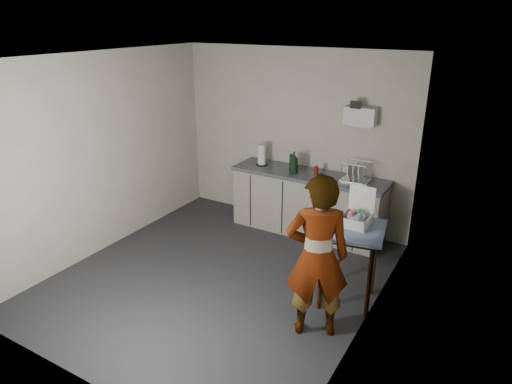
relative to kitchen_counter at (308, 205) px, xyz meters
The scene contains 15 objects.
ground 1.80m from the kitchen_counter, 103.24° to the right, with size 4.00×4.00×0.00m, color #242428.
wall_back 1.00m from the kitchen_counter, 144.05° to the left, with size 3.60×0.02×2.60m, color beige.
wall_right 2.36m from the kitchen_counter, 50.73° to the right, with size 0.02×4.00×2.60m, color beige.
wall_left 2.91m from the kitchen_counter, 142.18° to the right, with size 0.02×4.00×2.60m, color beige.
ceiling 2.78m from the kitchen_counter, 103.24° to the right, with size 3.60×4.00×0.01m, color white.
kitchen_counter is the anchor object (origin of this frame).
wall_shelf 1.47m from the kitchen_counter, 20.15° to the left, with size 0.42×0.18×0.37m.
side_table 1.79m from the kitchen_counter, 51.30° to the right, with size 0.81×0.81×0.90m.
standing_man 2.32m from the kitchen_counter, 64.00° to the right, with size 0.62×0.40×1.69m, color #B2A593.
soap_bottle 0.68m from the kitchen_counter, 152.78° to the right, with size 0.12×0.12×0.31m, color black.
soda_can 0.55m from the kitchen_counter, 23.58° to the left, with size 0.06×0.06×0.11m, color red.
dark_bottle 0.66m from the kitchen_counter, behind, with size 0.07×0.07×0.24m, color black.
paper_towel 1.00m from the kitchen_counter, behind, with size 0.18×0.18×0.31m.
dish_rack 0.86m from the kitchen_counter, ahead, with size 0.37×0.28×0.26m.
bakery_box 1.78m from the kitchen_counter, 48.72° to the right, with size 0.29×0.30×0.40m.
Camera 1 is at (2.82, -3.95, 3.00)m, focal length 32.00 mm.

